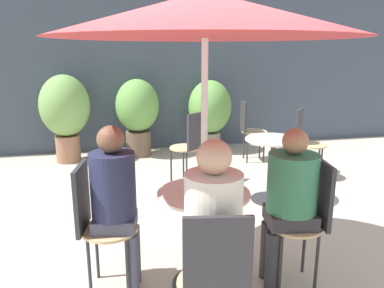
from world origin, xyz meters
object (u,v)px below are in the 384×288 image
(cafe_table_near, at_px, (203,223))
(beer_glass_0, at_px, (218,179))
(bistro_chair_4, at_px, (249,125))
(potted_plant_0, at_px, (65,110))
(seated_person_2, at_px, (289,194))
(bistro_chair_3, at_px, (305,137))
(seated_person_1, at_px, (213,230))
(bistro_chair_1, at_px, (215,277))
(potted_plant_2, at_px, (210,110))
(seated_person_0, at_px, (116,194))
(umbrella, at_px, (205,15))
(bistro_chair_5, at_px, (191,141))
(potted_plant_1, at_px, (138,111))
(cafe_table_far, at_px, (273,159))
(bistro_chair_0, at_px, (95,216))
(bistro_chair_2, at_px, (309,212))

(cafe_table_near, relative_size, beer_glass_0, 4.93)
(cafe_table_near, distance_m, beer_glass_0, 0.33)
(bistro_chair_4, relative_size, potted_plant_0, 0.70)
(bistro_chair_4, distance_m, seated_person_2, 3.24)
(bistro_chair_3, xyz_separation_m, seated_person_1, (-2.01, -2.72, 0.19))
(bistro_chair_1, height_order, potted_plant_2, potted_plant_2)
(seated_person_0, distance_m, seated_person_2, 1.22)
(seated_person_0, xyz_separation_m, umbrella, (0.61, -0.10, 1.18))
(cafe_table_near, distance_m, potted_plant_0, 3.82)
(bistro_chair_5, xyz_separation_m, potted_plant_1, (-0.57, 1.52, 0.18))
(bistro_chair_5, relative_size, seated_person_1, 0.75)
(beer_glass_0, relative_size, potted_plant_1, 0.12)
(cafe_table_far, xyz_separation_m, potted_plant_2, (-0.15, 2.31, 0.22))
(bistro_chair_0, relative_size, potted_plant_0, 0.70)
(bistro_chair_4, xyz_separation_m, bistro_chair_5, (-1.10, -0.85, 0.00))
(beer_glass_0, xyz_separation_m, potted_plant_0, (-1.44, 3.53, 0.01))
(bistro_chair_5, bearing_deg, cafe_table_near, 39.91)
(seated_person_1, relative_size, potted_plant_0, 0.93)
(seated_person_1, bearing_deg, seated_person_2, -134.81)
(bistro_chair_1, distance_m, bistro_chair_4, 4.10)
(bistro_chair_1, bearing_deg, potted_plant_0, -65.41)
(umbrella, bearing_deg, beer_glass_0, 17.92)
(seated_person_2, distance_m, potted_plant_2, 3.86)
(potted_plant_1, bearing_deg, potted_plant_0, -173.14)
(umbrella, bearing_deg, potted_plant_2, 74.83)
(potted_plant_2, xyz_separation_m, umbrella, (-1.01, -3.74, 1.19))
(bistro_chair_2, relative_size, seated_person_0, 0.78)
(potted_plant_1, distance_m, umbrella, 3.89)
(beer_glass_0, bearing_deg, seated_person_1, -108.27)
(potted_plant_2, bearing_deg, seated_person_0, -113.97)
(seated_person_1, relative_size, potted_plant_2, 1.04)
(cafe_table_near, distance_m, bistro_chair_2, 0.77)
(potted_plant_2, relative_size, umbrella, 0.59)
(bistro_chair_0, distance_m, bistro_chair_5, 2.34)
(bistro_chair_3, height_order, bistro_chair_4, same)
(bistro_chair_0, distance_m, seated_person_0, 0.22)
(bistro_chair_2, bearing_deg, potted_plant_2, -174.81)
(bistro_chair_5, xyz_separation_m, seated_person_1, (-0.45, -2.79, 0.19))
(bistro_chair_2, bearing_deg, seated_person_1, -51.14)
(bistro_chair_2, xyz_separation_m, seated_person_2, (-0.15, 0.02, 0.14))
(seated_person_0, bearing_deg, potted_plant_1, 2.85)
(bistro_chair_5, bearing_deg, seated_person_1, 39.96)
(bistro_chair_3, distance_m, bistro_chair_4, 1.03)
(cafe_table_far, distance_m, potted_plant_2, 2.32)
(seated_person_1, distance_m, potted_plant_0, 4.35)
(bistro_chair_1, xyz_separation_m, seated_person_0, (-0.49, 0.85, 0.16))
(cafe_table_near, relative_size, umbrella, 0.36)
(bistro_chair_1, bearing_deg, cafe_table_far, -111.32)
(cafe_table_near, distance_m, umbrella, 1.41)
(bistro_chair_0, relative_size, potted_plant_2, 0.77)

